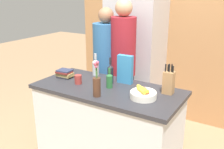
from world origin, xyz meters
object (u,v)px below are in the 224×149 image
object	(u,v)px
bottle_oil	(109,80)
person_at_sink	(106,65)
book_stack	(65,74)
person_in_blue	(123,62)
bottle_wine	(110,73)
refrigerator	(135,56)
flower_vase	(97,84)
knife_block	(169,82)
bottle_vinegar	(96,67)
coffee_mug	(78,79)
fruit_bowl	(143,94)
cereal_box	(125,69)

from	to	relation	value
bottle_oil	person_at_sink	xyz separation A→B (m)	(-0.42, 0.60, -0.05)
book_stack	person_in_blue	world-z (taller)	person_in_blue
bottle_wine	book_stack	bearing A→B (deg)	-169.45
refrigerator	flower_vase	size ratio (longest dim) A/B	5.40
knife_block	book_stack	xyz separation A→B (m)	(-1.21, -0.15, -0.07)
flower_vase	person_in_blue	world-z (taller)	person_in_blue
knife_block	bottle_wine	world-z (taller)	knife_block
bottle_oil	person_in_blue	xyz separation A→B (m)	(-0.17, 0.60, 0.03)
flower_vase	person_at_sink	distance (m)	0.97
bottle_vinegar	coffee_mug	bearing A→B (deg)	-88.55
refrigerator	coffee_mug	size ratio (longest dim) A/B	16.80
fruit_bowl	coffee_mug	distance (m)	0.78
knife_block	coffee_mug	size ratio (longest dim) A/B	2.68
coffee_mug	book_stack	bearing A→B (deg)	161.52
flower_vase	bottle_vinegar	distance (m)	0.66
flower_vase	person_at_sink	bearing A→B (deg)	117.11
fruit_bowl	bottle_vinegar	bearing A→B (deg)	156.25
refrigerator	fruit_bowl	xyz separation A→B (m)	(0.70, -1.23, -0.01)
person_in_blue	knife_block	bearing A→B (deg)	-9.14
flower_vase	bottle_oil	distance (m)	0.26
flower_vase	bottle_vinegar	xyz separation A→B (m)	(-0.39, 0.54, -0.02)
bottle_vinegar	person_at_sink	distance (m)	0.33
fruit_bowl	flower_vase	bearing A→B (deg)	-154.82
cereal_box	person_at_sink	distance (m)	0.64
cereal_box	flower_vase	bearing A→B (deg)	-96.27
refrigerator	bottle_vinegar	distance (m)	0.89
person_at_sink	coffee_mug	bearing A→B (deg)	-59.89
bottle_vinegar	book_stack	bearing A→B (deg)	-134.50
person_at_sink	flower_vase	bearing A→B (deg)	-38.17
coffee_mug	bottle_vinegar	xyz separation A→B (m)	(-0.01, 0.35, 0.05)
coffee_mug	cereal_box	bearing A→B (deg)	33.89
flower_vase	bottle_vinegar	size ratio (longest dim) A/B	1.35
cereal_box	coffee_mug	world-z (taller)	cereal_box
refrigerator	fruit_bowl	world-z (taller)	refrigerator
knife_block	person_in_blue	world-z (taller)	person_in_blue
book_stack	bottle_vinegar	distance (m)	0.37
bottle_wine	bottle_vinegar	bearing A→B (deg)	152.59
person_in_blue	cereal_box	bearing A→B (deg)	-37.44
knife_block	person_in_blue	xyz separation A→B (m)	(-0.75, 0.43, -0.01)
book_stack	bottle_vinegar	size ratio (longest dim) A/B	0.74
person_at_sink	person_in_blue	distance (m)	0.26
fruit_bowl	bottle_vinegar	xyz separation A→B (m)	(-0.79, 0.35, 0.06)
fruit_bowl	bottle_oil	size ratio (longest dim) A/B	1.18
person_at_sink	book_stack	bearing A→B (deg)	-84.51
refrigerator	knife_block	bearing A→B (deg)	-49.29
fruit_bowl	bottle_oil	world-z (taller)	bottle_oil
book_stack	bottle_wine	distance (m)	0.58
knife_block	person_at_sink	bearing A→B (deg)	156.59
refrigerator	bottle_vinegar	size ratio (longest dim) A/B	7.32
refrigerator	cereal_box	size ratio (longest dim) A/B	6.15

